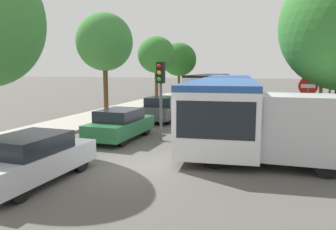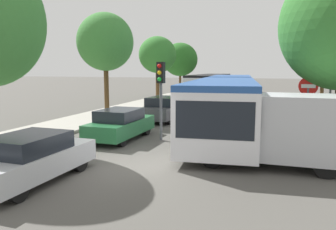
{
  "view_description": "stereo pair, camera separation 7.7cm",
  "coord_description": "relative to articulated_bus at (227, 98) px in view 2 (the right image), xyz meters",
  "views": [
    {
      "loc": [
        4.26,
        -9.09,
        3.12
      ],
      "look_at": [
        0.2,
        3.8,
        1.2
      ],
      "focal_mm": 35.0,
      "sensor_mm": 36.0,
      "label": 1
    },
    {
      "loc": [
        4.33,
        -9.06,
        3.12
      ],
      "look_at": [
        0.2,
        3.8,
        1.2
      ],
      "focal_mm": 35.0,
      "sensor_mm": 36.0,
      "label": 2
    }
  ],
  "objects": [
    {
      "name": "ground_plane",
      "position": [
        -1.94,
        -9.11,
        -1.51
      ],
      "size": [
        200.0,
        200.0,
        0.0
      ],
      "primitive_type": "plane",
      "color": "#4F4C47"
    },
    {
      "name": "kerb_strip_left",
      "position": [
        -8.28,
        3.08,
        -1.44
      ],
      "size": [
        3.2,
        34.38,
        0.14
      ],
      "primitive_type": "cube",
      "color": "#9E998E",
      "rests_on": "ground"
    },
    {
      "name": "articulated_bus",
      "position": [
        0.0,
        0.0,
        0.0
      ],
      "size": [
        4.21,
        17.8,
        2.62
      ],
      "rotation": [
        0.0,
        0.0,
        -1.48
      ],
      "color": "silver",
      "rests_on": "ground"
    },
    {
      "name": "city_bus_rear",
      "position": [
        -3.81,
        15.27,
        -0.05
      ],
      "size": [
        2.65,
        11.71,
        2.52
      ],
      "rotation": [
        0.0,
        0.0,
        1.57
      ],
      "color": "silver",
      "rests_on": "ground"
    },
    {
      "name": "queued_car_silver",
      "position": [
        -3.88,
        -11.01,
        -0.83
      ],
      "size": [
        1.77,
        3.93,
        1.35
      ],
      "rotation": [
        0.0,
        0.0,
        1.54
      ],
      "color": "#B7BABF",
      "rests_on": "ground"
    },
    {
      "name": "queued_car_green",
      "position": [
        -3.98,
        -5.24,
        -0.83
      ],
      "size": [
        1.77,
        3.94,
        1.35
      ],
      "rotation": [
        0.0,
        0.0,
        1.54
      ],
      "color": "#236638",
      "rests_on": "ground"
    },
    {
      "name": "queued_car_graphite",
      "position": [
        -3.83,
        0.41,
        -0.78
      ],
      "size": [
        1.89,
        4.2,
        1.44
      ],
      "rotation": [
        0.0,
        0.0,
        1.54
      ],
      "color": "#47474C",
      "rests_on": "ground"
    },
    {
      "name": "white_van",
      "position": [
        2.51,
        -7.33,
        -0.27
      ],
      "size": [
        5.01,
        2.02,
        2.31
      ],
      "rotation": [
        0.0,
        0.0,
        3.14
      ],
      "color": "#B7BABF",
      "rests_on": "ground"
    },
    {
      "name": "traffic_light",
      "position": [
        -2.21,
        -4.89,
        0.99
      ],
      "size": [
        0.34,
        0.37,
        3.4
      ],
      "rotation": [
        0.0,
        0.0,
        -1.67
      ],
      "color": "#56595E",
      "rests_on": "ground"
    },
    {
      "name": "no_entry_sign",
      "position": [
        3.64,
        -4.87,
        0.37
      ],
      "size": [
        0.7,
        0.08,
        2.82
      ],
      "rotation": [
        0.0,
        0.0,
        -1.57
      ],
      "color": "#56595E",
      "rests_on": "ground"
    },
    {
      "name": "direction_sign_post",
      "position": [
        4.78,
        -2.36,
        1.06
      ],
      "size": [
        0.12,
        1.4,
        3.6
      ],
      "rotation": [
        0.0,
        0.0,
        3.18
      ],
      "color": "#56595E",
      "rests_on": "ground"
    },
    {
      "name": "tree_left_mid",
      "position": [
        -7.79,
        0.61,
        3.25
      ],
      "size": [
        3.55,
        3.55,
        6.6
      ],
      "color": "#51381E",
      "rests_on": "ground"
    },
    {
      "name": "tree_left_far",
      "position": [
        -8.02,
        11.0,
        2.87
      ],
      "size": [
        3.49,
        3.49,
        6.1
      ],
      "color": "#51381E",
      "rests_on": "ground"
    },
    {
      "name": "tree_left_distant",
      "position": [
        -7.88,
        18.37,
        2.54
      ],
      "size": [
        3.97,
        3.97,
        6.05
      ],
      "color": "#51381E",
      "rests_on": "ground"
    },
    {
      "name": "tree_right_mid",
      "position": [
        5.58,
        6.38,
        2.81
      ],
      "size": [
        3.62,
        3.62,
        6.46
      ],
      "color": "#51381E",
      "rests_on": "ground"
    },
    {
      "name": "tree_right_far",
      "position": [
        5.38,
        17.66,
        2.97
      ],
      "size": [
        3.53,
        3.53,
        6.2
      ],
      "color": "#51381E",
      "rests_on": "ground"
    }
  ]
}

